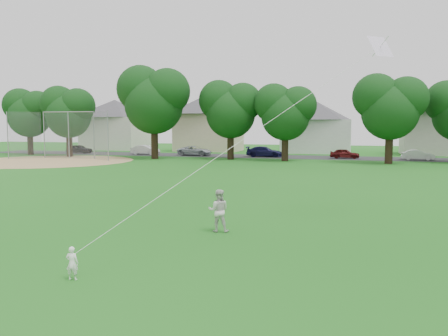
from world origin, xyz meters
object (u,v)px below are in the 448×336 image
(toddler, at_px, (72,263))
(baseball_backstop, at_px, (66,135))
(kite, at_px, (261,127))
(older_boy, at_px, (219,211))

(toddler, relative_size, baseball_backstop, 0.07)
(kite, bearing_deg, toddler, -128.07)
(older_boy, height_order, kite, kite)
(older_boy, height_order, baseball_backstop, baseball_backstop)
(older_boy, bearing_deg, kite, 136.55)
(baseball_backstop, bearing_deg, older_boy, -46.25)
(baseball_backstop, bearing_deg, toddler, -53.24)
(toddler, bearing_deg, baseball_backstop, -65.48)
(older_boy, relative_size, baseball_backstop, 0.12)
(kite, bearing_deg, older_boy, 148.62)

